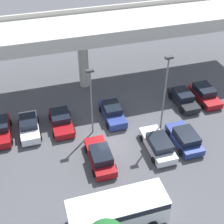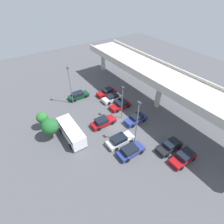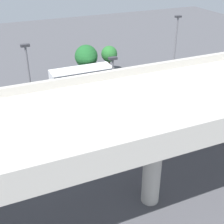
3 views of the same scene
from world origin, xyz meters
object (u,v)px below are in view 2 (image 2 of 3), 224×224
at_px(parked_car_7, 130,151).
at_px(shuttle_bus, 71,131).
at_px(parked_car_5, 136,119).
at_px(parked_car_0, 78,95).
at_px(tree_front_left, 42,118).
at_px(parked_car_9, 184,157).
at_px(parked_car_4, 103,122).
at_px(parked_car_1, 107,92).
at_px(parked_car_2, 112,98).
at_px(parked_car_8, 170,146).
at_px(lamp_post_mid_lot, 137,121).
at_px(lamp_post_near_aisle, 122,100).
at_px(tree_front_centre, 50,126).
at_px(parked_car_3, 121,105).
at_px(parked_car_6, 120,140).
at_px(lamp_post_by_overpass, 70,84).

distance_m(parked_car_7, shuttle_bus, 10.77).
bearing_deg(parked_car_5, parked_car_7, 43.63).
distance_m(parked_car_0, tree_front_left, 11.44).
xyz_separation_m(parked_car_0, parked_car_9, (25.05, 5.95, 0.01)).
bearing_deg(shuttle_bus, parked_car_4, -93.02).
height_order(parked_car_4, tree_front_left, tree_front_left).
relative_size(parked_car_1, parked_car_4, 0.95).
bearing_deg(parked_car_5, shuttle_bus, -14.85).
relative_size(parked_car_2, tree_front_left, 1.22).
bearing_deg(parked_car_9, parked_car_8, -89.08).
xyz_separation_m(parked_car_2, parked_car_4, (5.76, -6.04, -0.00)).
height_order(lamp_post_mid_lot, tree_front_left, lamp_post_mid_lot).
bearing_deg(shuttle_bus, parked_car_7, -144.15).
xyz_separation_m(lamp_post_near_aisle, tree_front_centre, (-2.30, -13.39, -1.41)).
xyz_separation_m(parked_car_3, lamp_post_mid_lot, (9.35, -3.84, 4.29)).
bearing_deg(lamp_post_near_aisle, tree_front_left, -112.10).
bearing_deg(parked_car_8, parked_car_2, -90.04).
bearing_deg(parked_car_2, parked_car_7, 66.94).
distance_m(parked_car_4, parked_car_7, 8.38).
xyz_separation_m(parked_car_0, parked_car_2, (5.31, 5.92, 0.01)).
bearing_deg(parked_car_4, parked_car_5, -26.34).
distance_m(parked_car_2, tree_front_left, 15.71).
xyz_separation_m(parked_car_0, parked_car_8, (22.31, 5.91, -0.02)).
height_order(parked_car_2, parked_car_7, parked_car_2).
xyz_separation_m(parked_car_6, tree_front_left, (-10.83, -9.50, 1.91)).
height_order(parked_car_9, lamp_post_near_aisle, lamp_post_near_aisle).
relative_size(parked_car_7, lamp_post_near_aisle, 0.63).
xyz_separation_m(parked_car_2, parked_car_9, (19.74, 0.03, -0.00)).
distance_m(parked_car_6, parked_car_7, 2.80).
bearing_deg(parked_car_5, parked_car_1, -92.80).
bearing_deg(parked_car_4, shuttle_bus, 176.98).
bearing_deg(parked_car_5, parked_car_3, -93.01).
xyz_separation_m(parked_car_5, parked_car_8, (8.37, 0.23, -0.03)).
height_order(parked_car_2, tree_front_left, tree_front_left).
relative_size(parked_car_2, lamp_post_by_overpass, 0.53).
height_order(lamp_post_by_overpass, tree_front_left, lamp_post_by_overpass).
distance_m(parked_car_2, parked_car_3, 3.22).
relative_size(parked_car_9, tree_front_centre, 1.05).
bearing_deg(parked_car_0, lamp_post_mid_lot, -83.22).
bearing_deg(tree_front_left, parked_car_0, 121.03).
bearing_deg(parked_car_8, parked_car_4, -61.81).
relative_size(parked_car_0, lamp_post_by_overpass, 0.55).
bearing_deg(lamp_post_mid_lot, parked_car_9, 28.08).
xyz_separation_m(parked_car_9, lamp_post_by_overpass, (-23.88, -7.84, 4.25)).
bearing_deg(parked_car_6, parked_car_0, 89.44).
relative_size(parked_car_2, tree_front_centre, 1.05).
xyz_separation_m(parked_car_9, shuttle_bus, (-14.32, -12.34, 0.76)).
relative_size(parked_car_1, parked_car_9, 1.02).
bearing_deg(parked_car_1, lamp_post_mid_lot, 75.01).
xyz_separation_m(parked_car_4, lamp_post_near_aisle, (0.33, 4.20, 3.55)).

